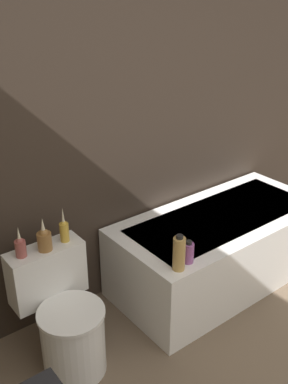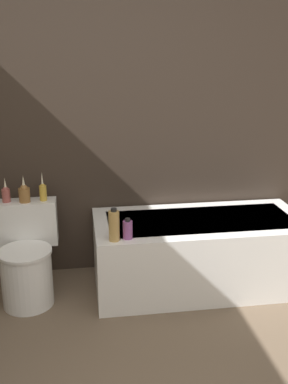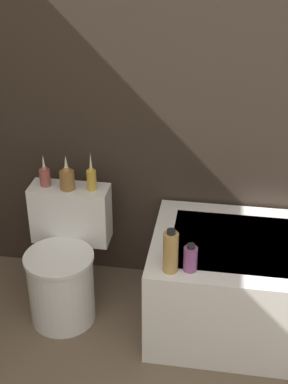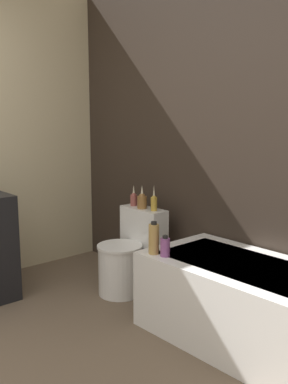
# 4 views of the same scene
# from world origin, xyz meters

# --- Properties ---
(wall_back_tiled) EXTENTS (6.40, 0.06, 2.60)m
(wall_back_tiled) POSITION_xyz_m (0.00, 2.37, 1.30)
(wall_back_tiled) COLOR #332821
(wall_back_tiled) RESTS_ON ground_plane
(bathtub) EXTENTS (1.56, 0.73, 0.53)m
(bathtub) POSITION_xyz_m (0.75, 1.96, 0.27)
(bathtub) COLOR white
(bathtub) RESTS_ON ground
(toilet) EXTENTS (0.43, 0.53, 0.68)m
(toilet) POSITION_xyz_m (-0.51, 1.94, 0.30)
(toilet) COLOR white
(toilet) RESTS_ON ground
(vase_gold) EXTENTS (0.06, 0.06, 0.18)m
(vase_gold) POSITION_xyz_m (-0.64, 2.11, 0.74)
(vase_gold) COLOR #994C47
(vase_gold) RESTS_ON toilet
(vase_silver) EXTENTS (0.08, 0.08, 0.20)m
(vase_silver) POSITION_xyz_m (-0.51, 2.10, 0.75)
(vase_silver) COLOR olive
(vase_silver) RESTS_ON toilet
(vase_bronze) EXTENTS (0.05, 0.05, 0.21)m
(vase_bronze) POSITION_xyz_m (-0.38, 2.11, 0.75)
(vase_bronze) COLOR gold
(vase_bronze) RESTS_ON toilet
(shampoo_bottle_tall) EXTENTS (0.07, 0.07, 0.22)m
(shampoo_bottle_tall) POSITION_xyz_m (0.09, 1.67, 0.63)
(shampoo_bottle_tall) COLOR tan
(shampoo_bottle_tall) RESTS_ON bathtub
(shampoo_bottle_short) EXTENTS (0.06, 0.06, 0.14)m
(shampoo_bottle_short) POSITION_xyz_m (0.18, 1.69, 0.59)
(shampoo_bottle_short) COLOR #8C4C8C
(shampoo_bottle_short) RESTS_ON bathtub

